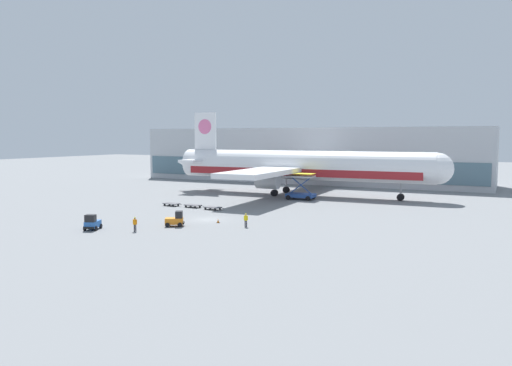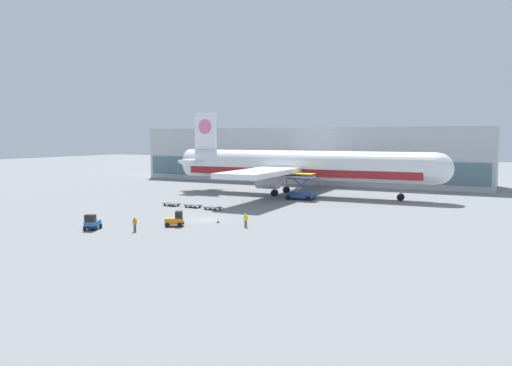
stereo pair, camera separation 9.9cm
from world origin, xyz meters
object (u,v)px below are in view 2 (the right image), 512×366
object	(u,v)px
baggage_tug_foreground	(175,220)
baggage_dolly_lead	(171,204)
baggage_dolly_third	(213,207)
ground_crew_far	(246,219)
traffic_cone_near	(218,221)
airplane_main	(296,166)
scissor_lift_loader	(301,189)
baggage_tug_mid	(92,223)
baggage_dolly_second	(193,205)
ground_crew_near	(135,223)

from	to	relation	value
baggage_tug_foreground	baggage_dolly_lead	bearing A→B (deg)	97.60
baggage_dolly_third	ground_crew_far	size ratio (longest dim) A/B	2.07
baggage_dolly_lead	traffic_cone_near	xyz separation A→B (m)	(15.86, -10.87, -0.09)
airplane_main	traffic_cone_near	size ratio (longest dim) A/B	95.02
ground_crew_far	baggage_dolly_third	bearing A→B (deg)	-47.09
scissor_lift_loader	baggage_tug_mid	bearing A→B (deg)	-108.49
baggage_tug_foreground	baggage_dolly_second	distance (m)	17.51
baggage_tug_foreground	traffic_cone_near	distance (m)	6.03
airplane_main	baggage_tug_foreground	bearing A→B (deg)	-92.99
baggage_tug_foreground	baggage_dolly_second	world-z (taller)	baggage_tug_foreground
baggage_dolly_third	baggage_tug_mid	bearing A→B (deg)	-94.87
baggage_dolly_lead	traffic_cone_near	size ratio (longest dim) A/B	6.16
baggage_tug_mid	scissor_lift_loader	bearing A→B (deg)	141.10
scissor_lift_loader	baggage_tug_mid	xyz separation A→B (m)	(-12.18, -40.59, -1.03)
baggage_dolly_third	scissor_lift_loader	bearing A→B (deg)	74.20
baggage_tug_foreground	baggage_dolly_lead	xyz separation A→B (m)	(-12.19, 15.61, -0.49)
traffic_cone_near	baggage_dolly_lead	bearing A→B (deg)	145.58
ground_crew_near	ground_crew_far	world-z (taller)	ground_crew_near
baggage_tug_foreground	ground_crew_near	xyz separation A→B (m)	(-2.24, -5.37, 0.21)
airplane_main	traffic_cone_near	distance (m)	35.51
baggage_tug_foreground	ground_crew_far	size ratio (longest dim) A/B	1.55
baggage_dolly_third	ground_crew_far	distance (m)	16.58
baggage_tug_mid	ground_crew_far	distance (m)	19.53
scissor_lift_loader	traffic_cone_near	distance (m)	29.07
baggage_tug_foreground	scissor_lift_loader	bearing A→B (deg)	52.44
baggage_tug_mid	ground_crew_near	distance (m)	5.88
baggage_dolly_second	baggage_tug_mid	bearing A→B (deg)	-83.67
airplane_main	baggage_dolly_lead	world-z (taller)	airplane_main
baggage_dolly_lead	baggage_dolly_third	bearing A→B (deg)	2.12
baggage_tug_foreground	baggage_dolly_lead	size ratio (longest dim) A/B	0.75
baggage_tug_mid	traffic_cone_near	size ratio (longest dim) A/B	4.55
ground_crew_near	ground_crew_far	xyz separation A→B (m)	(10.82, 8.98, -0.01)
traffic_cone_near	baggage_tug_mid	bearing A→B (deg)	-135.07
airplane_main	baggage_tug_mid	size ratio (longest dim) A/B	20.87
airplane_main	baggage_dolly_second	size ratio (longest dim) A/B	15.42
ground_crew_near	airplane_main	bearing A→B (deg)	-105.97
baggage_dolly_lead	baggage_dolly_second	world-z (taller)	same
baggage_dolly_third	ground_crew_near	bearing A→B (deg)	-79.81
traffic_cone_near	baggage_tug_foreground	bearing A→B (deg)	-127.71
scissor_lift_loader	ground_crew_far	distance (m)	30.48
scissor_lift_loader	baggage_dolly_third	world-z (taller)	scissor_lift_loader
airplane_main	scissor_lift_loader	xyz separation A→B (m)	(3.42, -5.93, -3.93)
baggage_dolly_second	traffic_cone_near	distance (m)	15.85
baggage_dolly_third	traffic_cone_near	distance (m)	12.47
baggage_tug_mid	ground_crew_near	size ratio (longest dim) A/B	1.52
traffic_cone_near	ground_crew_far	bearing A→B (deg)	-12.99
baggage_tug_mid	traffic_cone_near	distance (m)	16.39
baggage_tug_foreground	ground_crew_near	world-z (taller)	baggage_tug_foreground
baggage_tug_foreground	traffic_cone_near	xyz separation A→B (m)	(3.67, 4.74, -0.58)
baggage_tug_foreground	baggage_tug_mid	xyz separation A→B (m)	(-7.93, -6.83, 0.00)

